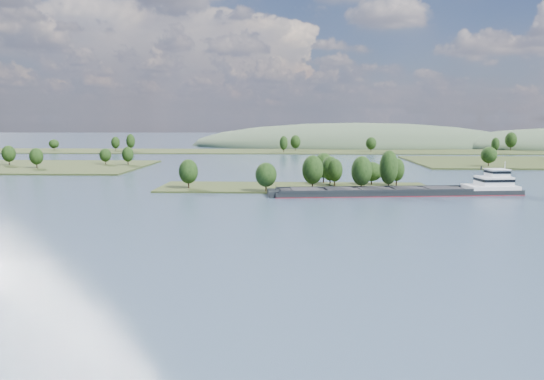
{
  "coord_description": "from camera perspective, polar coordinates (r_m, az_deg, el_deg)",
  "views": [
    {
      "loc": [
        -0.16,
        -15.7,
        25.61
      ],
      "look_at": [
        -6.18,
        130.0,
        6.0
      ],
      "focal_mm": 35.0,
      "sensor_mm": 36.0,
      "label": 1
    }
  ],
  "objects": [
    {
      "name": "back_shoreline",
      "position": [
        416.38,
        3.73,
        4.21
      ],
      "size": [
        900.0,
        60.0,
        15.85
      ],
      "color": "#273216",
      "rests_on": "ground"
    },
    {
      "name": "tree_island",
      "position": [
        195.68,
        4.38,
        1.32
      ],
      "size": [
        100.0,
        33.5,
        15.46
      ],
      "color": "#273216",
      "rests_on": "ground"
    },
    {
      "name": "hill_west",
      "position": [
        519.83,
        9.04,
        4.74
      ],
      "size": [
        320.0,
        160.0,
        44.0
      ],
      "primitive_type": "ellipsoid",
      "color": "#3A4C34",
      "rests_on": "ground"
    },
    {
      "name": "cargo_barge",
      "position": [
        186.87,
        14.91,
        -0.02
      ],
      "size": [
        87.16,
        20.69,
        11.7
      ],
      "color": "black",
      "rests_on": "ground"
    },
    {
      "name": "ground",
      "position": [
        138.1,
        2.4,
        -3.04
      ],
      "size": [
        1800.0,
        1800.0,
        0.0
      ],
      "primitive_type": "plane",
      "color": "#324156",
      "rests_on": "ground"
    }
  ]
}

